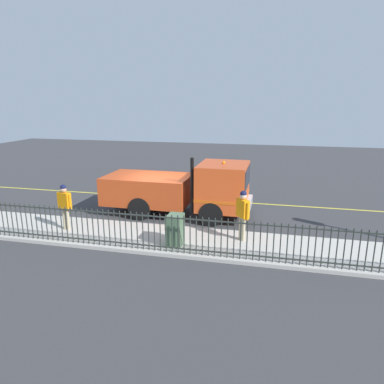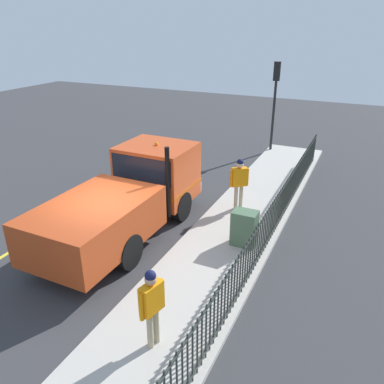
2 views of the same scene
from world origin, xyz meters
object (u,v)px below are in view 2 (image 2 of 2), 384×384
worker_standing (239,179)px  utility_cabinet (244,228)px  traffic_cone (90,201)px  pedestrian_distant (152,301)px  traffic_light_near (276,89)px  work_truck (133,192)px

worker_standing → utility_cabinet: size_ratio=1.71×
utility_cabinet → worker_standing: bearing=112.8°
utility_cabinet → traffic_cone: size_ratio=1.66×
pedestrian_distant → utility_cabinet: pedestrian_distant is taller
worker_standing → traffic_cone: (-4.66, -2.00, -0.89)m
pedestrian_distant → traffic_cone: size_ratio=2.79×
pedestrian_distant → traffic_light_near: bearing=-162.3°
worker_standing → traffic_cone: size_ratio=2.84×
traffic_cone → work_truck: bearing=-13.5°
work_truck → pedestrian_distant: bearing=-52.3°
work_truck → traffic_light_near: (1.83, 9.56, 1.81)m
worker_standing → traffic_light_near: (-0.69, 7.05, 1.87)m
work_truck → worker_standing: 3.56m
traffic_light_near → utility_cabinet: 9.64m
worker_standing → pedestrian_distant: bearing=55.5°
work_truck → utility_cabinet: 3.50m
work_truck → pedestrian_distant: (2.99, -3.97, -0.08)m
work_truck → traffic_light_near: bearing=79.9°
traffic_light_near → traffic_cone: bearing=59.6°
work_truck → traffic_light_near: traffic_light_near is taller
traffic_light_near → traffic_cone: traffic_light_near is taller
work_truck → traffic_cone: 2.39m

